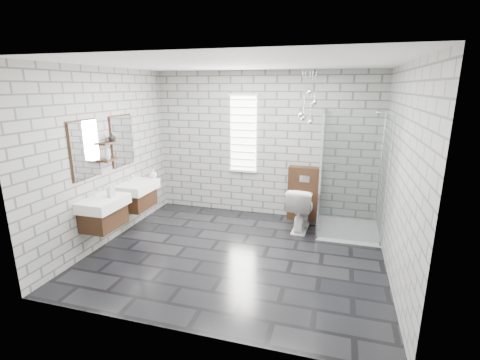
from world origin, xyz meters
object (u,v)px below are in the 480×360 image
at_px(vanity_right, 135,188).
at_px(shower_enclosure, 344,206).
at_px(toilet, 301,208).
at_px(vanity_left, 101,204).
at_px(cistern_panel, 304,193).

relative_size(vanity_right, shower_enclosure, 0.77).
relative_size(shower_enclosure, toilet, 2.66).
bearing_deg(shower_enclosure, vanity_left, -153.79).
bearing_deg(shower_enclosure, cistern_panel, 143.59).
xyz_separation_m(vanity_right, cistern_panel, (2.71, 1.31, -0.26)).
height_order(vanity_left, vanity_right, same).
distance_m(cistern_panel, toilet, 0.52).
height_order(cistern_panel, shower_enclosure, shower_enclosure).
height_order(vanity_left, shower_enclosure, shower_enclosure).
bearing_deg(vanity_left, toilet, 31.97).
bearing_deg(toilet, cistern_panel, -86.65).
distance_m(vanity_left, shower_enclosure, 3.81).
xyz_separation_m(vanity_left, cistern_panel, (2.71, 2.20, -0.26)).
relative_size(vanity_left, vanity_right, 1.00).
xyz_separation_m(vanity_left, shower_enclosure, (3.41, 1.68, -0.25)).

